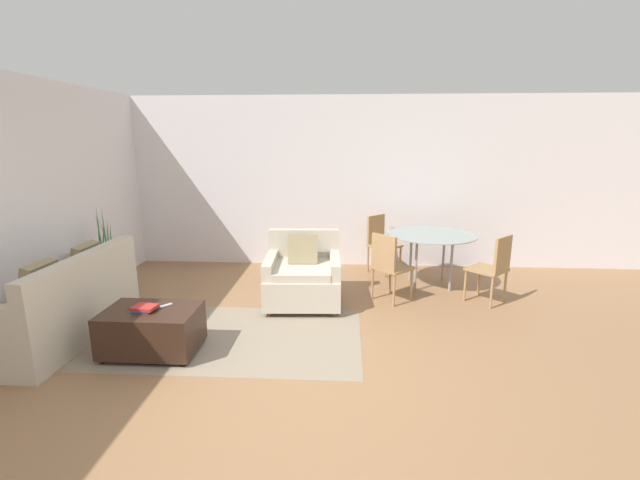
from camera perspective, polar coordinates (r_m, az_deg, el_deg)
The scene contains 15 objects.
ground_plane at distance 4.02m, azimuth -2.26°, elevation -17.62°, with size 20.00×20.00×0.00m, color #936B47.
wall_back at distance 7.05m, azimuth 0.53°, elevation 7.64°, with size 12.00×0.06×2.75m.
wall_left at distance 6.09m, azimuth -31.86°, elevation 4.79°, with size 0.06×12.00×2.75m.
area_rug at distance 4.80m, azimuth -11.75°, elevation -12.46°, with size 2.77×1.62×0.01m.
couch at distance 5.32m, azimuth -31.12°, elevation -7.83°, with size 0.83×1.87×0.93m.
armchair at distance 5.49m, azimuth -2.29°, elevation -4.91°, with size 0.98×0.99×0.89m.
ottoman at distance 4.60m, azimuth -21.49°, elevation -11.01°, with size 0.89×0.60×0.45m.
book_stack at distance 4.50m, azimuth -22.36°, elevation -8.40°, with size 0.24×0.19×0.05m.
tv_remote_primary at distance 4.56m, azimuth -19.88°, elevation -8.21°, with size 0.12×0.13×0.01m.
tv_remote_secondary at distance 4.59m, azimuth -23.72°, elevation -8.40°, with size 0.11×0.13×0.01m.
potted_plant at distance 6.45m, azimuth -26.47°, elevation -3.98°, with size 0.35×0.35×1.23m.
dining_table at distance 6.25m, azimuth 14.64°, elevation 0.13°, with size 1.24×1.24×0.76m.
dining_chair_near_left at distance 5.56m, azimuth 9.10°, elevation -3.04°, with size 0.59×0.59×0.90m.
dining_chair_near_right at distance 5.85m, azimuth 22.16°, elevation -3.07°, with size 0.59×0.59×0.90m.
dining_chair_far_left at distance 6.84m, azimuth 8.06°, elevation 0.06°, with size 0.59×0.59×0.90m.
Camera 1 is at (0.36, -3.43, 2.06)m, focal length 24.00 mm.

